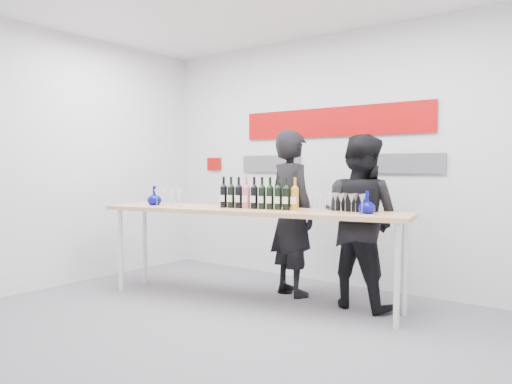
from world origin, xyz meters
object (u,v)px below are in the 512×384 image
presenter_right (360,221)px  mic_stand (285,253)px  tasting_table (250,216)px  presenter_left (292,213)px

presenter_right → mic_stand: (-0.91, 0.00, -0.42)m
tasting_table → presenter_right: bearing=17.7°
tasting_table → presenter_left: presenter_left is taller
presenter_left → mic_stand: bearing=21.4°
presenter_left → mic_stand: (-0.09, 0.00, -0.46)m
tasting_table → presenter_right: size_ratio=1.92×
presenter_right → mic_stand: 1.00m
mic_stand → tasting_table: bearing=-102.5°
mic_stand → presenter_left: bearing=-7.1°
presenter_left → presenter_right: (0.81, 0.00, -0.04)m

